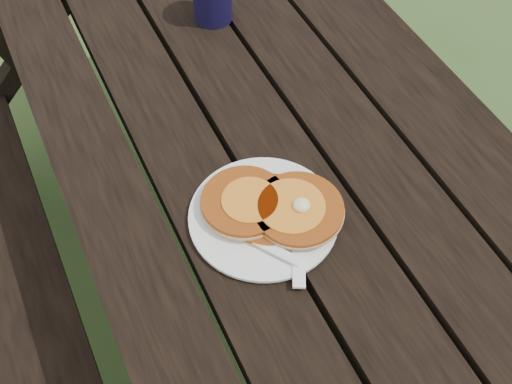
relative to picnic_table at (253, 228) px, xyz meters
name	(u,v)px	position (x,y,z in m)	size (l,w,h in m)	color
ground	(253,300)	(0.00, 0.00, -0.37)	(60.00, 60.00, 0.00)	#305022
picnic_table	(253,228)	(0.00, 0.00, 0.00)	(1.36, 1.80, 0.75)	black
plate	(264,217)	(-0.08, -0.22, 0.39)	(0.24, 0.24, 0.01)	white
pancake_stack	(273,207)	(-0.07, -0.22, 0.41)	(0.22, 0.20, 0.04)	#9B4511
knife	(298,238)	(-0.05, -0.29, 0.39)	(0.02, 0.18, 0.01)	white
fork	(270,247)	(-0.11, -0.29, 0.40)	(0.03, 0.16, 0.01)	white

